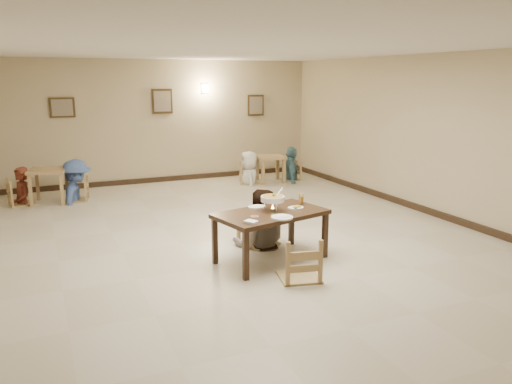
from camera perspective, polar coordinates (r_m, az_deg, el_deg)
name	(u,v)px	position (r m, az deg, el deg)	size (l,w,h in m)	color
floor	(233,238)	(8.20, -2.69, -5.23)	(10.00, 10.00, 0.00)	#BDB39E
ceiling	(231,47)	(7.81, -2.93, 16.19)	(10.00, 10.00, 0.00)	silver
wall_back	(159,122)	(12.63, -11.06, 7.87)	(10.00, 10.00, 0.00)	tan
wall_front	(498,237)	(3.75, 25.94, -4.60)	(10.00, 10.00, 0.00)	tan
wall_right	(430,135)	(10.01, 19.22, 6.16)	(10.00, 10.00, 0.00)	tan
baseboard_back	(161,179)	(12.80, -10.76, 1.43)	(8.00, 0.06, 0.12)	black
baseboard_right	(423,209)	(10.24, 18.51, -1.87)	(0.06, 10.00, 0.12)	black
picture_a	(62,108)	(12.27, -21.28, 8.98)	(0.55, 0.04, 0.45)	#332411
picture_b	(162,101)	(12.58, -10.66, 10.15)	(0.50, 0.04, 0.60)	#332411
picture_c	(256,105)	(13.39, -0.02, 9.88)	(0.45, 0.04, 0.55)	#332411
wall_sconce	(205,88)	(12.87, -5.86, 11.70)	(0.16, 0.05, 0.22)	#FFD88C
main_table	(271,217)	(7.02, 1.73, -2.91)	(1.68, 1.18, 0.72)	#331F11
chair_far	(258,211)	(7.72, 0.28, -2.21)	(0.51, 0.51, 1.08)	tan
chair_near	(300,238)	(6.44, 5.01, -5.31)	(0.51, 0.51, 1.09)	tan
main_diner	(260,189)	(7.59, 0.49, 0.34)	(0.87, 0.68, 1.80)	gray
curry_warmer	(273,199)	(7.00, 1.92, -0.79)	(0.37, 0.33, 0.30)	silver
rice_plate_far	(257,207)	(7.22, 0.09, -1.69)	(0.27, 0.27, 0.06)	white
rice_plate_near	(282,217)	(6.69, 2.99, -2.88)	(0.29, 0.29, 0.07)	white
fried_plate	(296,207)	(7.19, 4.57, -1.76)	(0.24, 0.24, 0.05)	white
chili_dish	(255,216)	(6.72, -0.16, -2.81)	(0.11, 0.11, 0.02)	white
napkin_cutlery	(251,222)	(6.46, -0.55, -3.42)	(0.22, 0.26, 0.03)	white
drink_glass	(301,200)	(7.44, 5.17, -0.86)	(0.07, 0.07, 0.15)	white
bg_table_left	(48,175)	(11.20, -22.66, 1.78)	(0.86, 0.86, 0.72)	#A28051
bg_table_right	(270,161)	(12.49, 1.67, 3.55)	(0.75, 0.75, 0.66)	#A28051
bg_chair_ll	(20,180)	(11.29, -25.33, 1.28)	(0.49, 0.49, 1.04)	tan
bg_chair_lr	(76,179)	(11.20, -19.90, 1.40)	(0.44, 0.44, 0.94)	tan
bg_chair_rl	(249,164)	(12.30, -0.80, 3.22)	(0.46, 0.46, 0.98)	tan
bg_chair_rr	(291,162)	(12.71, 4.06, 3.39)	(0.43, 0.43, 0.93)	tan
bg_diner_a	(19,167)	(11.25, -25.46, 2.58)	(0.57, 0.37, 1.56)	#5F261A
bg_diner_b	(74,159)	(11.13, -20.06, 3.53)	(1.15, 0.66, 1.78)	#4666AA
bg_diner_c	(249,151)	(12.25, -0.81, 4.68)	(0.79, 0.51, 1.61)	silver
bg_diner_d	(292,147)	(12.65, 4.08, 5.17)	(1.01, 0.42, 1.72)	slate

